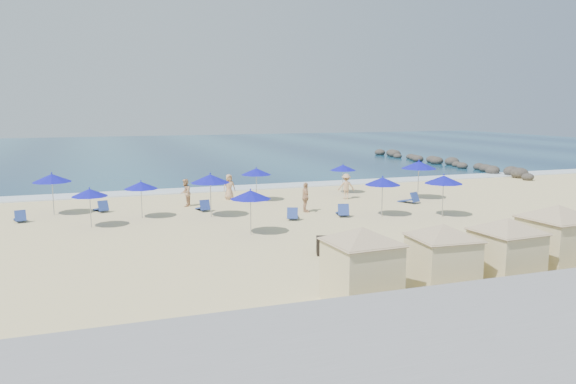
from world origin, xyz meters
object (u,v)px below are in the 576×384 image
object	(u,v)px
umbrella_6	(383,181)
beachgoer_2	(346,186)
rock_jetty	(442,162)
beachgoer_1	(306,197)
cabana_2	(507,243)
umbrella_3	(210,179)
beachgoer_0	(185,193)
umbrella_0	(52,178)
umbrella_7	(343,168)
cabana_3	(557,230)
cabana_0	(362,255)
trash_bin	(325,246)
cabana_1	(443,249)
beachgoer_3	(229,187)
umbrella_2	(141,185)
umbrella_9	(444,180)
umbrella_5	(256,172)
umbrella_4	(251,195)
umbrella_8	(419,165)
umbrella_1	(90,193)

from	to	relation	value
umbrella_6	beachgoer_2	world-z (taller)	umbrella_6
rock_jetty	beachgoer_1	distance (m)	30.59
umbrella_6	cabana_2	bearing A→B (deg)	-99.51
umbrella_3	beachgoer_0	world-z (taller)	umbrella_3
umbrella_0	umbrella_7	bearing A→B (deg)	5.46
cabana_3	umbrella_6	bearing A→B (deg)	92.84
cabana_0	umbrella_6	size ratio (longest dim) A/B	1.86
trash_bin	cabana_1	size ratio (longest dim) A/B	0.18
beachgoer_1	umbrella_7	bearing A→B (deg)	-35.05
rock_jetty	beachgoer_1	world-z (taller)	beachgoer_1
beachgoer_1	beachgoer_3	xyz separation A→B (m)	(-3.08, 5.92, -0.03)
umbrella_2	umbrella_6	size ratio (longest dim) A/B	0.92
cabana_3	beachgoer_2	bearing A→B (deg)	89.60
cabana_3	umbrella_6	xyz separation A→B (m)	(-0.58, 11.74, 0.36)
umbrella_2	umbrella_9	bearing A→B (deg)	-18.19
umbrella_6	trash_bin	bearing A→B (deg)	-134.16
umbrella_5	umbrella_6	xyz separation A→B (m)	(5.13, -7.24, 0.05)
cabana_3	umbrella_6	size ratio (longest dim) A/B	1.96
umbrella_4	beachgoer_0	xyz separation A→B (m)	(-1.64, 8.76, -1.09)
cabana_2	umbrella_3	distance (m)	16.72
cabana_3	beachgoer_1	bearing A→B (deg)	106.02
cabana_1	umbrella_3	xyz separation A→B (m)	(-4.45, 15.12, 0.70)
cabana_3	umbrella_7	size ratio (longest dim) A/B	2.14
umbrella_3	umbrella_9	world-z (taller)	umbrella_3
umbrella_8	cabana_3	bearing A→B (deg)	-105.76
beachgoer_2	beachgoer_3	world-z (taller)	beachgoer_2
cabana_3	umbrella_8	world-z (taller)	cabana_3
rock_jetty	trash_bin	world-z (taller)	rock_jetty
umbrella_1	umbrella_6	bearing A→B (deg)	-8.95
trash_bin	beachgoer_0	world-z (taller)	beachgoer_0
trash_bin	umbrella_4	xyz separation A→B (m)	(-1.90, 4.53, 1.57)
beachgoer_0	umbrella_5	bearing A→B (deg)	116.13
umbrella_3	beachgoer_2	bearing A→B (deg)	17.59
umbrella_5	beachgoer_0	world-z (taller)	umbrella_5
beachgoer_0	cabana_0	bearing A→B (deg)	28.53
trash_bin	umbrella_3	world-z (taller)	umbrella_3
cabana_2	umbrella_5	size ratio (longest dim) A/B	1.84
umbrella_9	beachgoer_3	distance (m)	13.83
umbrella_3	umbrella_7	bearing A→B (deg)	27.18
umbrella_7	beachgoer_0	world-z (taller)	umbrella_7
cabana_1	umbrella_5	distance (m)	19.38
umbrella_2	umbrella_8	bearing A→B (deg)	1.35
cabana_0	umbrella_1	xyz separation A→B (m)	(-7.79, 14.52, 0.26)
cabana_3	beachgoer_2	xyz separation A→B (m)	(0.12, 17.81, -0.77)
beachgoer_1	beachgoer_2	size ratio (longest dim) A/B	1.03
umbrella_7	umbrella_9	size ratio (longest dim) A/B	0.88
cabana_0	beachgoer_3	xyz separation A→B (m)	(0.88, 20.65, -0.69)
umbrella_8	beachgoer_2	world-z (taller)	umbrella_8
trash_bin	cabana_0	bearing A→B (deg)	-82.72
umbrella_6	umbrella_7	xyz separation A→B (m)	(1.57, 8.43, -0.16)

